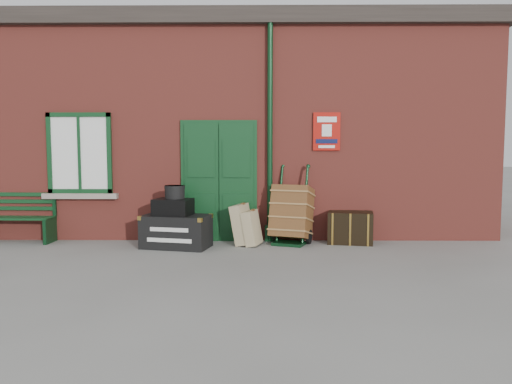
{
  "coord_description": "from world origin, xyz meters",
  "views": [
    {
      "loc": [
        0.49,
        -7.82,
        1.74
      ],
      "look_at": [
        0.4,
        0.6,
        1.0
      ],
      "focal_mm": 35.0,
      "sensor_mm": 36.0,
      "label": 1
    }
  ],
  "objects_px": {
    "bench": "(13,216)",
    "porter_trolley": "(292,214)",
    "dark_trunk": "(350,227)",
    "houdini_trunk": "(176,231)"
  },
  "relations": [
    {
      "from": "houdini_trunk",
      "to": "porter_trolley",
      "type": "bearing_deg",
      "value": 24.11
    },
    {
      "from": "porter_trolley",
      "to": "dark_trunk",
      "type": "bearing_deg",
      "value": 21.43
    },
    {
      "from": "porter_trolley",
      "to": "dark_trunk",
      "type": "xyz_separation_m",
      "value": [
        1.08,
        0.02,
        -0.26
      ]
    },
    {
      "from": "houdini_trunk",
      "to": "porter_trolley",
      "type": "relative_size",
      "value": 0.81
    },
    {
      "from": "houdini_trunk",
      "to": "dark_trunk",
      "type": "height_order",
      "value": "dark_trunk"
    },
    {
      "from": "bench",
      "to": "porter_trolley",
      "type": "distance_m",
      "value": 5.19
    },
    {
      "from": "bench",
      "to": "porter_trolley",
      "type": "height_order",
      "value": "porter_trolley"
    },
    {
      "from": "houdini_trunk",
      "to": "bench",
      "type": "bearing_deg",
      "value": -176.97
    },
    {
      "from": "bench",
      "to": "dark_trunk",
      "type": "distance_m",
      "value": 6.27
    },
    {
      "from": "dark_trunk",
      "to": "porter_trolley",
      "type": "bearing_deg",
      "value": -168.09
    }
  ]
}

